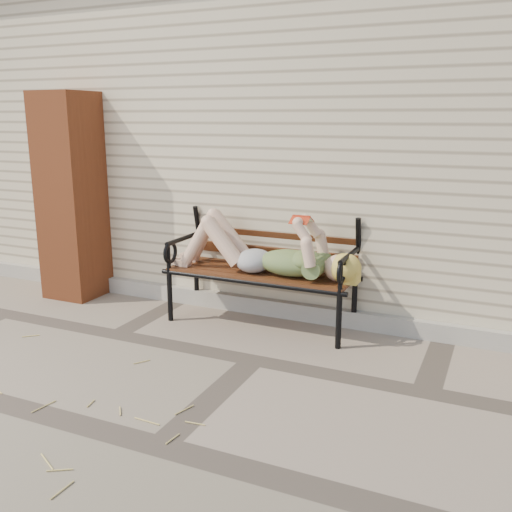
% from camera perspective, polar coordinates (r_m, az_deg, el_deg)
% --- Properties ---
extents(ground, '(80.00, 80.00, 0.00)m').
position_cam_1_polar(ground, '(4.32, -0.27, -10.37)').
color(ground, gray).
rests_on(ground, ground).
extents(house_wall, '(8.00, 4.00, 3.00)m').
position_cam_1_polar(house_wall, '(6.79, 10.47, 11.31)').
color(house_wall, beige).
rests_on(house_wall, ground).
extents(foundation_strip, '(8.00, 0.10, 0.15)m').
position_cam_1_polar(foundation_strip, '(5.13, 4.25, -5.53)').
color(foundation_strip, '#ACA59B').
rests_on(foundation_strip, ground).
extents(brick_pillar, '(0.50, 0.50, 2.00)m').
position_cam_1_polar(brick_pillar, '(5.90, -17.95, 5.65)').
color(brick_pillar, '#994522').
rests_on(brick_pillar, ground).
extents(garden_bench, '(1.75, 0.69, 1.13)m').
position_cam_1_polar(garden_bench, '(4.93, 0.94, 0.48)').
color(garden_bench, black).
rests_on(garden_bench, ground).
extents(reading_woman, '(1.65, 0.37, 0.52)m').
position_cam_1_polar(reading_woman, '(4.79, 0.45, 0.56)').
color(reading_woman, '#0B394D').
rests_on(reading_woman, ground).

